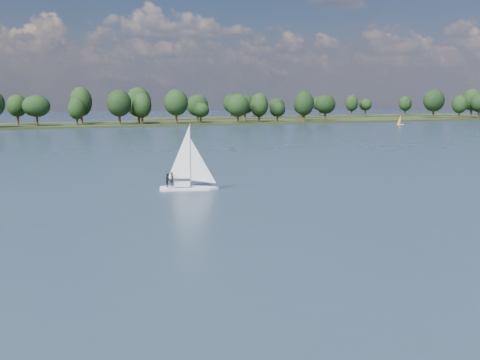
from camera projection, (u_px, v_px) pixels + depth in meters
name	position (u px, v px, depth m)	size (l,w,h in m)	color
ground	(58.00, 154.00, 104.83)	(700.00, 700.00, 0.00)	#233342
far_shore	(37.00, 126.00, 207.01)	(660.00, 40.00, 1.50)	black
far_shore_back	(326.00, 117.00, 311.66)	(220.00, 30.00, 1.40)	black
sailboat	(185.00, 171.00, 63.69)	(6.55, 3.49, 8.31)	white
dinghy_orange	(400.00, 122.00, 222.36)	(2.76, 1.52, 4.17)	white
treeline	(20.00, 106.00, 200.38)	(563.17, 73.93, 17.66)	black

